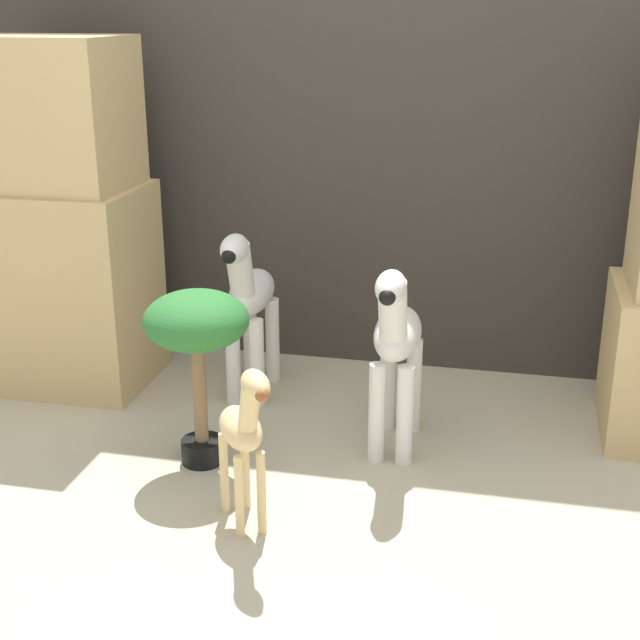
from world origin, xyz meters
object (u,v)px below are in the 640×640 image
Objects in this scene: zebra_right at (396,344)px; potted_palm_front at (197,332)px; giraffe_figurine at (244,428)px; zebra_left at (249,301)px.

potted_palm_front is at bearing -160.00° from zebra_right.
giraffe_figurine is 0.91× the size of potted_palm_front.
zebra_left reaches higher than giraffe_figurine.
zebra_left is 0.94m from giraffe_figurine.
giraffe_figurine is 0.46m from potted_palm_front.
zebra_left is (-0.60, 0.33, 0.00)m from zebra_right.
zebra_right reaches higher than giraffe_figurine.
zebra_left is 0.55m from potted_palm_front.
potted_palm_front reaches higher than giraffe_figurine.
zebra_left is 1.16× the size of potted_palm_front.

